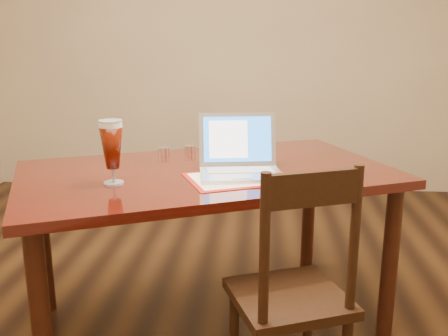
{
  "coord_description": "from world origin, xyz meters",
  "views": [
    {
      "loc": [
        0.34,
        -2.14,
        1.4
      ],
      "look_at": [
        0.16,
        0.11,
        0.81
      ],
      "focal_mm": 40.0,
      "sensor_mm": 36.0,
      "label": 1
    }
  ],
  "objects": [
    {
      "name": "ground",
      "position": [
        0.0,
        0.0,
        0.0
      ],
      "size": [
        5.0,
        5.0,
        0.0
      ],
      "primitive_type": "plane",
      "color": "black",
      "rests_on": "ground"
    },
    {
      "name": "dining_table",
      "position": [
        0.08,
        0.11,
        0.71
      ],
      "size": [
        1.95,
        1.56,
        1.07
      ],
      "rotation": [
        0.0,
        0.0,
        0.41
      ],
      "color": "#490E09",
      "rests_on": "ground"
    },
    {
      "name": "dining_chair",
      "position": [
        0.47,
        -0.42,
        0.46
      ],
      "size": [
        0.53,
        0.52,
        0.99
      ],
      "rotation": [
        0.0,
        0.0,
        0.37
      ],
      "color": "black",
      "rests_on": "ground"
    }
  ]
}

